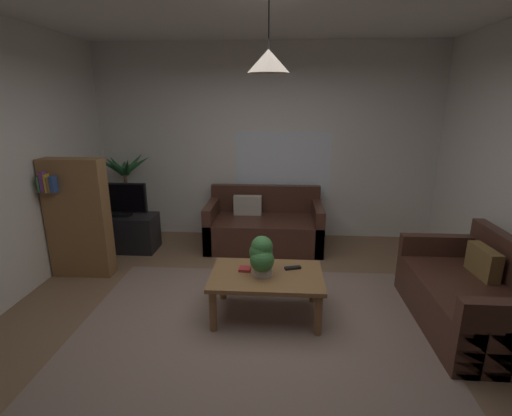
# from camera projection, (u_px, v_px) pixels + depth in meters

# --- Properties ---
(floor) EXTENTS (4.97, 4.92, 0.02)m
(floor) POSITION_uv_depth(u_px,v_px,m) (254.00, 325.00, 3.50)
(floor) COLOR brown
(floor) RESTS_ON ground
(rug) EXTENTS (3.23, 2.71, 0.01)m
(rug) POSITION_uv_depth(u_px,v_px,m) (252.00, 337.00, 3.30)
(rug) COLOR gray
(rug) RESTS_ON ground
(wall_back) EXTENTS (5.09, 0.06, 2.81)m
(wall_back) POSITION_uv_depth(u_px,v_px,m) (266.00, 144.00, 5.49)
(wall_back) COLOR silver
(wall_back) RESTS_ON ground
(window_pane) EXTENTS (1.41, 0.01, 0.97)m
(window_pane) POSITION_uv_depth(u_px,v_px,m) (283.00, 164.00, 5.53)
(window_pane) COLOR white
(couch_under_window) EXTENTS (1.60, 0.85, 0.82)m
(couch_under_window) POSITION_uv_depth(u_px,v_px,m) (264.00, 228.00, 5.31)
(couch_under_window) COLOR #47281E
(couch_under_window) RESTS_ON ground
(couch_right_side) EXTENTS (0.85, 1.48, 0.82)m
(couch_right_side) POSITION_uv_depth(u_px,v_px,m) (472.00, 299.00, 3.41)
(couch_right_side) COLOR #47281E
(couch_right_side) RESTS_ON ground
(coffee_table) EXTENTS (1.06, 0.70, 0.44)m
(coffee_table) POSITION_uv_depth(u_px,v_px,m) (267.00, 280.00, 3.55)
(coffee_table) COLOR olive
(coffee_table) RESTS_ON ground
(book_on_table_0) EXTENTS (0.12, 0.11, 0.03)m
(book_on_table_0) POSITION_uv_depth(u_px,v_px,m) (245.00, 269.00, 3.60)
(book_on_table_0) COLOR #B22D2D
(book_on_table_0) RESTS_ON coffee_table
(remote_on_table_0) EXTENTS (0.17, 0.09, 0.02)m
(remote_on_table_0) POSITION_uv_depth(u_px,v_px,m) (293.00, 268.00, 3.64)
(remote_on_table_0) COLOR black
(remote_on_table_0) RESTS_ON coffee_table
(potted_plant_on_table) EXTENTS (0.24, 0.26, 0.38)m
(potted_plant_on_table) POSITION_uv_depth(u_px,v_px,m) (262.00, 255.00, 3.47)
(potted_plant_on_table) COLOR beige
(potted_plant_on_table) RESTS_ON coffee_table
(tv_stand) EXTENTS (0.90, 0.44, 0.50)m
(tv_stand) POSITION_uv_depth(u_px,v_px,m) (124.00, 232.00, 5.19)
(tv_stand) COLOR black
(tv_stand) RESTS_ON ground
(tv) EXTENTS (0.73, 0.16, 0.46)m
(tv) POSITION_uv_depth(u_px,v_px,m) (120.00, 199.00, 5.03)
(tv) COLOR black
(tv) RESTS_ON tv_stand
(potted_palm_corner) EXTENTS (0.77, 0.73, 1.31)m
(potted_palm_corner) POSITION_uv_depth(u_px,v_px,m) (127.00, 197.00, 5.57)
(potted_palm_corner) COLOR brown
(potted_palm_corner) RESTS_ON ground
(bookshelf_corner) EXTENTS (0.70, 0.31, 1.40)m
(bookshelf_corner) POSITION_uv_depth(u_px,v_px,m) (78.00, 218.00, 4.32)
(bookshelf_corner) COLOR olive
(bookshelf_corner) RESTS_ON ground
(pendant_lamp) EXTENTS (0.35, 0.35, 0.58)m
(pendant_lamp) POSITION_uv_depth(u_px,v_px,m) (268.00, 61.00, 3.00)
(pendant_lamp) COLOR black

